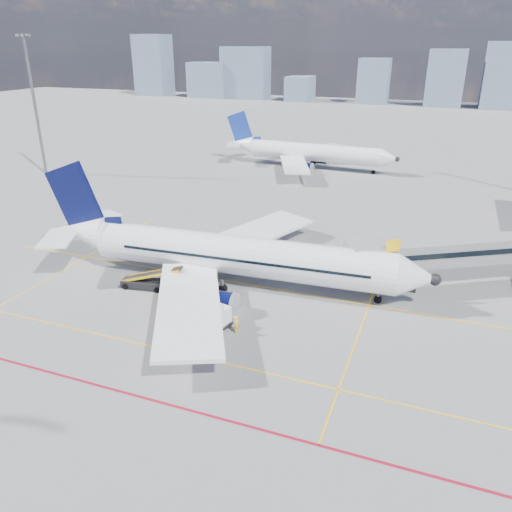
% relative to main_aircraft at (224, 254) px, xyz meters
% --- Properties ---
extents(ground, '(420.00, 420.00, 0.00)m').
position_rel_main_aircraft_xyz_m(ground, '(1.52, -7.79, -3.22)').
color(ground, gray).
rests_on(ground, ground).
extents(apron_markings, '(90.00, 35.12, 0.01)m').
position_rel_main_aircraft_xyz_m(apron_markings, '(0.94, -11.70, -3.21)').
color(apron_markings, yellow).
rests_on(apron_markings, ground).
extents(jet_bridge, '(23.55, 15.78, 6.30)m').
position_rel_main_aircraft_xyz_m(jet_bridge, '(25.03, 9.12, 0.52)').
color(jet_bridge, gray).
rests_on(jet_bridge, ground).
extents(floodlight_mast_nw, '(3.20, 0.61, 25.45)m').
position_rel_main_aircraft_xyz_m(floodlight_mast_nw, '(-53.48, 32.21, 10.37)').
color(floodlight_mast_nw, slate).
rests_on(floodlight_mast_nw, ground).
extents(distant_skyline, '(249.30, 15.59, 27.97)m').
position_rel_main_aircraft_xyz_m(distant_skyline, '(0.54, 182.21, 8.43)').
color(distant_skyline, slate).
rests_on(distant_skyline, ground).
extents(main_aircraft, '(43.08, 37.51, 12.57)m').
position_rel_main_aircraft_xyz_m(main_aircraft, '(0.00, 0.00, 0.00)').
color(main_aircraft, white).
rests_on(main_aircraft, ground).
extents(second_aircraft, '(36.82, 32.07, 10.84)m').
position_rel_main_aircraft_xyz_m(second_aircraft, '(-6.30, 55.48, 0.01)').
color(second_aircraft, white).
rests_on(second_aircraft, ground).
extents(baggage_tug, '(2.83, 2.33, 1.72)m').
position_rel_main_aircraft_xyz_m(baggage_tug, '(2.65, -11.13, -2.39)').
color(baggage_tug, white).
rests_on(baggage_tug, ground).
extents(cargo_dolly, '(3.89, 2.45, 1.98)m').
position_rel_main_aircraft_xyz_m(cargo_dolly, '(2.61, -8.49, -2.13)').
color(cargo_dolly, black).
rests_on(cargo_dolly, ground).
extents(belt_loader, '(6.86, 2.46, 2.75)m').
position_rel_main_aircraft_xyz_m(belt_loader, '(-7.10, -4.38, -2.50)').
color(belt_loader, black).
rests_on(belt_loader, ground).
extents(ramp_worker, '(0.46, 0.67, 1.77)m').
position_rel_main_aircraft_xyz_m(ramp_worker, '(5.36, -9.26, -2.33)').
color(ramp_worker, yellow).
rests_on(ramp_worker, ground).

